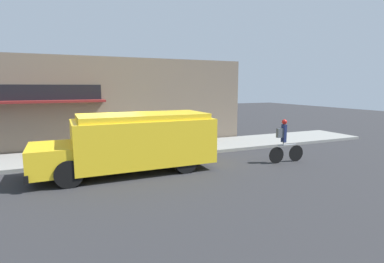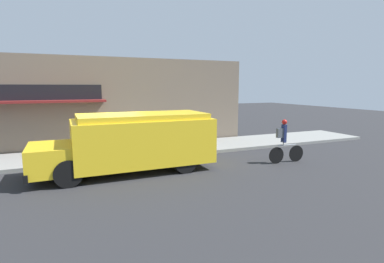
# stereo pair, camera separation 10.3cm
# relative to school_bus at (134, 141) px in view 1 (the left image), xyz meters

# --- Properties ---
(ground_plane) EXTENTS (70.00, 70.00, 0.00)m
(ground_plane) POSITION_rel_school_bus_xyz_m (-0.66, 1.43, -1.08)
(ground_plane) COLOR #2B2B2D
(sidewalk) EXTENTS (28.00, 2.90, 0.14)m
(sidewalk) POSITION_rel_school_bus_xyz_m (-0.66, 2.88, -1.01)
(sidewalk) COLOR gray
(sidewalk) RESTS_ON ground_plane
(storefront) EXTENTS (15.33, 0.95, 4.39)m
(storefront) POSITION_rel_school_bus_xyz_m (-0.75, 4.48, 1.12)
(storefront) COLOR #756656
(storefront) RESTS_ON ground_plane
(school_bus) EXTENTS (6.12, 2.62, 2.05)m
(school_bus) POSITION_rel_school_bus_xyz_m (0.00, 0.00, 0.00)
(school_bus) COLOR yellow
(school_bus) RESTS_ON ground_plane
(cyclist) EXTENTS (1.61, 0.20, 1.73)m
(cyclist) POSITION_rel_school_bus_xyz_m (5.71, -1.13, -0.26)
(cyclist) COLOR black
(cyclist) RESTS_ON ground_plane
(trash_bin) EXTENTS (0.52, 0.52, 0.89)m
(trash_bin) POSITION_rel_school_bus_xyz_m (-0.53, 3.43, -0.49)
(trash_bin) COLOR #2D5138
(trash_bin) RESTS_ON sidewalk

